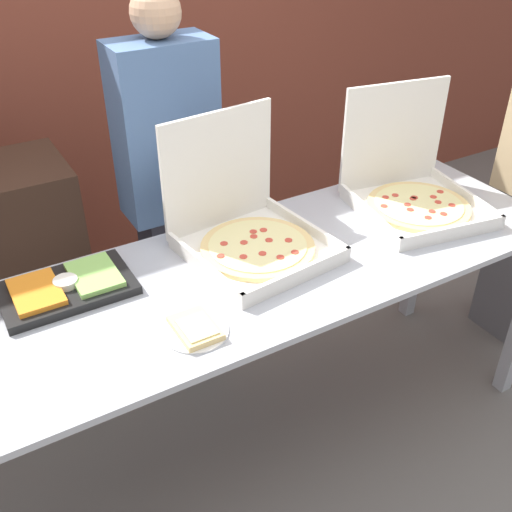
{
  "coord_description": "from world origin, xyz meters",
  "views": [
    {
      "loc": [
        -0.88,
        -1.5,
        2.1
      ],
      "look_at": [
        0.0,
        0.0,
        0.95
      ],
      "focal_mm": 42.0,
      "sensor_mm": 36.0,
      "label": 1
    }
  ],
  "objects_px": {
    "pizza_box_near_right": "(248,228)",
    "veggie_tray": "(67,287)",
    "pizza_box_near_left": "(412,188)",
    "person_guest_cap": "(171,194)",
    "paper_plate_front_right": "(196,329)"
  },
  "relations": [
    {
      "from": "paper_plate_front_right",
      "to": "pizza_box_near_left",
      "type": "bearing_deg",
      "value": 13.94
    },
    {
      "from": "pizza_box_near_right",
      "to": "veggie_tray",
      "type": "height_order",
      "value": "pizza_box_near_right"
    },
    {
      "from": "person_guest_cap",
      "to": "pizza_box_near_right",
      "type": "bearing_deg",
      "value": 98.89
    },
    {
      "from": "person_guest_cap",
      "to": "pizza_box_near_left",
      "type": "bearing_deg",
      "value": 144.64
    },
    {
      "from": "pizza_box_near_right",
      "to": "pizza_box_near_left",
      "type": "bearing_deg",
      "value": -11.06
    },
    {
      "from": "pizza_box_near_left",
      "to": "person_guest_cap",
      "type": "distance_m",
      "value": 1.01
    },
    {
      "from": "veggie_tray",
      "to": "pizza_box_near_right",
      "type": "bearing_deg",
      "value": -5.01
    },
    {
      "from": "pizza_box_near_left",
      "to": "veggie_tray",
      "type": "bearing_deg",
      "value": -175.27
    },
    {
      "from": "pizza_box_near_left",
      "to": "veggie_tray",
      "type": "height_order",
      "value": "pizza_box_near_left"
    },
    {
      "from": "pizza_box_near_left",
      "to": "pizza_box_near_right",
      "type": "bearing_deg",
      "value": -175.22
    },
    {
      "from": "veggie_tray",
      "to": "person_guest_cap",
      "type": "relative_size",
      "value": 0.25
    },
    {
      "from": "veggie_tray",
      "to": "pizza_box_near_left",
      "type": "bearing_deg",
      "value": -4.95
    },
    {
      "from": "paper_plate_front_right",
      "to": "person_guest_cap",
      "type": "height_order",
      "value": "person_guest_cap"
    },
    {
      "from": "pizza_box_near_left",
      "to": "veggie_tray",
      "type": "relative_size",
      "value": 1.31
    },
    {
      "from": "veggie_tray",
      "to": "paper_plate_front_right",
      "type": "bearing_deg",
      "value": -54.76
    }
  ]
}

